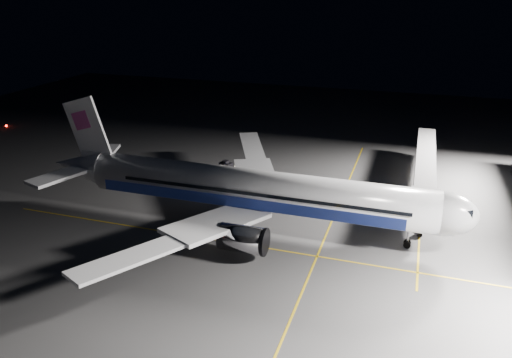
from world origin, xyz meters
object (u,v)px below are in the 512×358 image
(airliner, at_px, (249,190))
(safety_cone_b, at_px, (306,201))
(jet_bridge, at_px, (425,169))
(safety_cone_a, at_px, (252,194))
(safety_cone_c, at_px, (255,195))
(baggage_tug, at_px, (226,165))

(airliner, xyz_separation_m, safety_cone_b, (6.14, 9.20, -4.83))
(safety_cone_b, bearing_deg, jet_bridge, 27.60)
(safety_cone_b, bearing_deg, safety_cone_a, 177.42)
(airliner, distance_m, safety_cone_a, 11.12)
(jet_bridge, xyz_separation_m, safety_cone_c, (-25.20, -9.00, -4.26))
(safety_cone_a, bearing_deg, jet_bridge, 18.15)
(jet_bridge, height_order, safety_cone_c, jet_bridge)
(baggage_tug, height_order, safety_cone_c, baggage_tug)
(airliner, bearing_deg, baggage_tug, 119.68)
(safety_cone_a, relative_size, safety_cone_c, 0.80)
(jet_bridge, relative_size, safety_cone_c, 52.75)
(jet_bridge, height_order, baggage_tug, jet_bridge)
(safety_cone_a, xyz_separation_m, safety_cone_b, (8.85, -0.40, 0.07))
(baggage_tug, xyz_separation_m, safety_cone_c, (9.03, -10.52, -0.43))
(jet_bridge, xyz_separation_m, safety_cone_b, (-16.94, -8.85, -4.25))
(safety_cone_b, bearing_deg, safety_cone_c, -178.98)
(baggage_tug, bearing_deg, safety_cone_b, -15.50)
(airliner, relative_size, baggage_tug, 23.11)
(airliner, relative_size, safety_cone_a, 117.16)
(airliner, relative_size, safety_cone_b, 93.09)
(baggage_tug, height_order, safety_cone_a, baggage_tug)
(airliner, bearing_deg, jet_bridge, 38.04)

